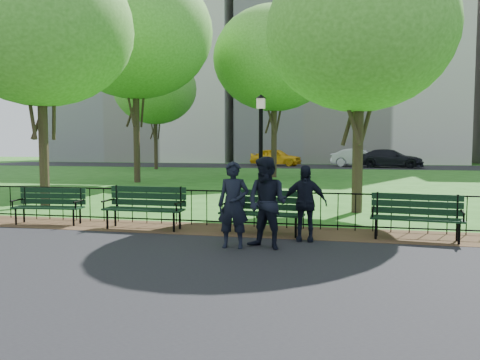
% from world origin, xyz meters
% --- Properties ---
extents(ground, '(120.00, 120.00, 0.00)m').
position_xyz_m(ground, '(0.00, 0.00, 0.00)').
color(ground, '#265D18').
extents(asphalt_path, '(60.00, 9.20, 0.01)m').
position_xyz_m(asphalt_path, '(0.00, -3.40, 0.01)').
color(asphalt_path, black).
rests_on(asphalt_path, ground).
extents(dirt_strip, '(60.00, 1.60, 0.01)m').
position_xyz_m(dirt_strip, '(0.00, 1.50, 0.01)').
color(dirt_strip, '#372A16').
rests_on(dirt_strip, ground).
extents(far_street, '(70.00, 9.00, 0.01)m').
position_xyz_m(far_street, '(0.00, 35.00, 0.01)').
color(far_street, black).
rests_on(far_street, ground).
extents(iron_fence, '(24.06, 0.06, 1.00)m').
position_xyz_m(iron_fence, '(0.00, 2.00, 0.50)').
color(iron_fence, black).
rests_on(iron_fence, ground).
extents(apartment_west, '(22.00, 15.00, 26.00)m').
position_xyz_m(apartment_west, '(-22.00, 48.00, 13.00)').
color(apartment_west, silver).
rests_on(apartment_west, ground).
extents(apartment_mid, '(24.00, 15.00, 30.00)m').
position_xyz_m(apartment_mid, '(2.00, 48.00, 15.00)').
color(apartment_mid, silver).
rests_on(apartment_mid, ground).
extents(park_bench_main, '(1.95, 0.79, 1.08)m').
position_xyz_m(park_bench_main, '(-0.56, 1.17, 0.68)').
color(park_bench_main, black).
rests_on(park_bench_main, ground).
extents(park_bench_left_a, '(1.95, 0.64, 1.10)m').
position_xyz_m(park_bench_left_a, '(-3.12, 1.28, 0.63)').
color(park_bench_left_a, black).
rests_on(park_bench_left_a, ground).
extents(park_bench_left_b, '(1.80, 0.70, 1.00)m').
position_xyz_m(park_bench_left_b, '(-5.77, 1.40, 0.57)').
color(park_bench_left_b, black).
rests_on(park_bench_left_b, ground).
extents(park_bench_right_a, '(1.91, 0.79, 1.06)m').
position_xyz_m(park_bench_right_a, '(3.03, 1.28, 0.60)').
color(park_bench_right_a, black).
rests_on(park_bench_right_a, ground).
extents(lamppost, '(0.30, 0.30, 3.39)m').
position_xyz_m(lamppost, '(-0.71, 3.57, 1.85)').
color(lamppost, black).
rests_on(lamppost, ground).
extents(tree_near_w, '(6.01, 6.01, 8.38)m').
position_xyz_m(tree_near_w, '(-8.16, 4.63, 5.82)').
color(tree_near_w, '#2D2116').
rests_on(tree_near_w, ground).
extents(tree_near_e, '(5.49, 5.49, 7.66)m').
position_xyz_m(tree_near_e, '(1.93, 5.20, 5.31)').
color(tree_near_e, '#2D2116').
rests_on(tree_near_e, ground).
extents(tree_mid_w, '(8.18, 8.18, 11.41)m').
position_xyz_m(tree_mid_w, '(-9.25, 14.22, 7.92)').
color(tree_mid_w, '#2D2116').
rests_on(tree_mid_w, ground).
extents(tree_far_c, '(7.50, 7.50, 10.45)m').
position_xyz_m(tree_far_c, '(-2.63, 19.70, 7.26)').
color(tree_far_c, '#2D2116').
rests_on(tree_far_c, ground).
extents(tree_far_w, '(6.81, 6.81, 9.50)m').
position_xyz_m(tree_far_w, '(-13.57, 27.32, 6.60)').
color(tree_far_w, '#2D2116').
rests_on(tree_far_w, ground).
extents(person_left, '(0.63, 0.43, 1.69)m').
position_xyz_m(person_left, '(-0.58, -0.33, 0.86)').
color(person_left, black).
rests_on(person_left, asphalt_path).
extents(person_mid, '(0.97, 0.74, 1.78)m').
position_xyz_m(person_mid, '(0.07, -0.27, 0.90)').
color(person_mid, black).
rests_on(person_mid, asphalt_path).
extents(person_right, '(0.94, 0.40, 1.59)m').
position_xyz_m(person_right, '(0.72, 0.63, 0.81)').
color(person_right, black).
rests_on(person_right, asphalt_path).
extents(taxi, '(5.14, 2.82, 1.66)m').
position_xyz_m(taxi, '(-4.64, 35.28, 0.84)').
color(taxi, yellow).
rests_on(taxi, far_street).
extents(sedan_silver, '(5.32, 2.93, 1.66)m').
position_xyz_m(sedan_silver, '(3.12, 34.86, 0.84)').
color(sedan_silver, '#B6B9BF').
rests_on(sedan_silver, far_street).
extents(sedan_dark, '(5.87, 3.25, 1.61)m').
position_xyz_m(sedan_dark, '(5.70, 33.77, 0.82)').
color(sedan_dark, black).
rests_on(sedan_dark, far_street).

